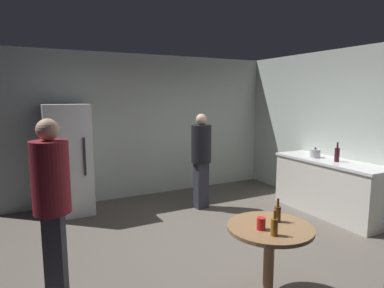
{
  "coord_description": "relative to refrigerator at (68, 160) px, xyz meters",
  "views": [
    {
      "loc": [
        -2.12,
        -3.43,
        1.94
      ],
      "look_at": [
        -0.07,
        0.55,
        1.28
      ],
      "focal_mm": 30.93,
      "sensor_mm": 36.0,
      "label": 1
    }
  ],
  "objects": [
    {
      "name": "person_in_maroon_shirt",
      "position": [
        -0.42,
        -2.4,
        0.12
      ],
      "size": [
        0.43,
        0.43,
        1.74
      ],
      "rotation": [
        0.0,
        0.0,
        -0.31
      ],
      "color": "#2D2D38",
      "rests_on": "ground_plane"
    },
    {
      "name": "ground_plane",
      "position": [
        1.5,
        -2.2,
        -0.95
      ],
      "size": [
        5.2,
        5.2,
        0.1
      ],
      "primitive_type": "cube",
      "color": "#5B544C"
    },
    {
      "name": "wine_bottle_on_counter",
      "position": [
        3.75,
        -2.12,
        0.12
      ],
      "size": [
        0.08,
        0.08,
        0.31
      ],
      "color": "#3F141E",
      "rests_on": "kitchen_counter"
    },
    {
      "name": "beer_bottle_amber",
      "position": [
        1.26,
        -3.53,
        -0.08
      ],
      "size": [
        0.06,
        0.06,
        0.23
      ],
      "color": "#8C5919",
      "rests_on": "foreground_table"
    },
    {
      "name": "wall_back",
      "position": [
        1.5,
        0.43,
        0.45
      ],
      "size": [
        5.32,
        0.06,
        2.7
      ],
      "primitive_type": "cube",
      "color": "beige",
      "rests_on": "ground_plane"
    },
    {
      "name": "beer_bottle_brown",
      "position": [
        1.5,
        -3.3,
        -0.08
      ],
      "size": [
        0.06,
        0.06,
        0.23
      ],
      "color": "#593314",
      "rests_on": "foreground_table"
    },
    {
      "name": "plastic_cup_red",
      "position": [
        1.24,
        -3.38,
        -0.11
      ],
      "size": [
        0.08,
        0.08,
        0.11
      ],
      "primitive_type": "cylinder",
      "color": "red",
      "rests_on": "foreground_table"
    },
    {
      "name": "refrigerator",
      "position": [
        0.0,
        0.0,
        0.0
      ],
      "size": [
        0.7,
        0.68,
        1.8
      ],
      "color": "white",
      "rests_on": "ground_plane"
    },
    {
      "name": "foreground_table",
      "position": [
        1.36,
        -3.36,
        -0.27
      ],
      "size": [
        0.8,
        0.8,
        0.73
      ],
      "color": "olive",
      "rests_on": "ground_plane"
    },
    {
      "name": "kettle",
      "position": [
        3.73,
        -1.71,
        0.07
      ],
      "size": [
        0.24,
        0.17,
        0.18
      ],
      "color": "#B2B2B7",
      "rests_on": "kitchen_counter"
    },
    {
      "name": "person_in_black_shirt",
      "position": [
        2.05,
        -0.77,
        0.05
      ],
      "size": [
        0.37,
        0.37,
        1.63
      ],
      "rotation": [
        0.0,
        0.0,
        -1.48
      ],
      "color": "#2D2D38",
      "rests_on": "ground_plane"
    },
    {
      "name": "wall_side_right",
      "position": [
        4.13,
        -2.2,
        0.45
      ],
      "size": [
        0.06,
        5.2,
        2.7
      ],
      "primitive_type": "cube",
      "color": "beige",
      "rests_on": "ground_plane"
    },
    {
      "name": "kitchen_counter",
      "position": [
        3.78,
        -1.99,
        -0.45
      ],
      "size": [
        0.64,
        1.88,
        0.9
      ],
      "color": "beige",
      "rests_on": "ground_plane"
    }
  ]
}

